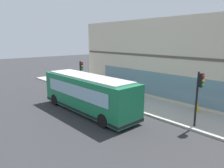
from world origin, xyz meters
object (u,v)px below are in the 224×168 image
city_bus_nearside (88,94)px  pedestrian_by_light_pole (98,81)px  fire_hydrant (197,108)px  pedestrian_near_hydrant (119,86)px  pedestrian_walking_along_curb (109,84)px  traffic_light_near_corner (199,89)px  traffic_light_down_block (81,70)px

city_bus_nearside → pedestrian_by_light_pole: bearing=45.9°
fire_hydrant → pedestrian_near_hydrant: (-0.50, 8.71, 0.52)m
city_bus_nearside → pedestrian_walking_along_curb: (5.43, 3.59, -0.53)m
pedestrian_walking_along_curb → pedestrian_by_light_pole: 2.37m
city_bus_nearside → traffic_light_near_corner: 8.63m
fire_hydrant → pedestrian_walking_along_curb: pedestrian_walking_along_curb is taller
city_bus_nearside → traffic_light_near_corner: traffic_light_near_corner is taller
fire_hydrant → traffic_light_down_block: bearing=101.5°
traffic_light_down_block → pedestrian_walking_along_curb: size_ratio=2.22×
pedestrian_walking_along_curb → city_bus_nearside: bearing=-146.6°
traffic_light_near_corner → pedestrian_by_light_pole: bearing=80.6°
pedestrian_walking_along_curb → pedestrian_by_light_pole: bearing=82.2°
traffic_light_near_corner → pedestrian_by_light_pole: 14.03m
traffic_light_near_corner → pedestrian_walking_along_curb: bearing=80.3°
traffic_light_near_corner → fire_hydrant: 3.77m
pedestrian_walking_along_curb → pedestrian_by_light_pole: pedestrian_by_light_pole is taller
traffic_light_near_corner → pedestrian_near_hydrant: (2.20, 10.04, -1.76)m
traffic_light_down_block → pedestrian_near_hydrant: traffic_light_down_block is taller
traffic_light_near_corner → pedestrian_walking_along_curb: (1.95, 11.39, -1.76)m
city_bus_nearside → traffic_light_near_corner: (3.48, -7.80, 1.23)m
fire_hydrant → pedestrian_by_light_pole: size_ratio=0.46×
traffic_light_down_block → pedestrian_by_light_pole: 2.65m
traffic_light_down_block → pedestrian_walking_along_curb: traffic_light_down_block is taller
traffic_light_down_block → fire_hydrant: size_ratio=4.61×
traffic_light_down_block → fire_hydrant: 13.20m
traffic_light_near_corner → city_bus_nearside: bearing=114.0°
traffic_light_down_block → pedestrian_near_hydrant: size_ratio=2.20×
pedestrian_near_hydrant → pedestrian_by_light_pole: 3.69m
pedestrian_walking_along_curb → traffic_light_near_corner: bearing=-99.7°
city_bus_nearside → traffic_light_down_block: traffic_light_down_block is taller
city_bus_nearside → pedestrian_walking_along_curb: bearing=33.4°
traffic_light_near_corner → pedestrian_near_hydrant: 10.43m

